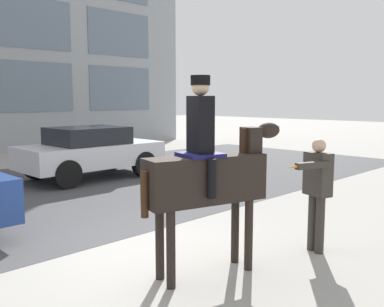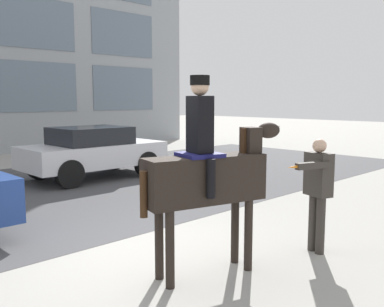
% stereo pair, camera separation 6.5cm
% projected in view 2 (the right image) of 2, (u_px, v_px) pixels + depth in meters
% --- Properties ---
extents(ground_plane, '(80.00, 80.00, 0.00)m').
position_uv_depth(ground_plane, '(135.00, 249.00, 6.43)').
color(ground_plane, '#9E9B93').
extents(road_surface, '(25.37, 8.50, 0.01)m').
position_uv_depth(road_surface, '(11.00, 198.00, 9.81)').
color(road_surface, '#444447').
rests_on(road_surface, ground_plane).
extents(mounted_horse_lead, '(2.00, 0.84, 2.53)m').
position_uv_depth(mounted_horse_lead, '(208.00, 173.00, 5.38)').
color(mounted_horse_lead, black).
rests_on(mounted_horse_lead, ground_plane).
extents(pedestrian_bystander, '(0.91, 0.45, 1.68)m').
position_uv_depth(pedestrian_bystander, '(318.00, 186.00, 6.19)').
color(pedestrian_bystander, '#332D28').
rests_on(pedestrian_bystander, ground_plane).
extents(street_car_far_lane, '(3.95, 1.94, 1.47)m').
position_uv_depth(street_car_far_lane, '(93.00, 151.00, 12.18)').
color(street_car_far_lane, silver).
rests_on(street_car_far_lane, ground_plane).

